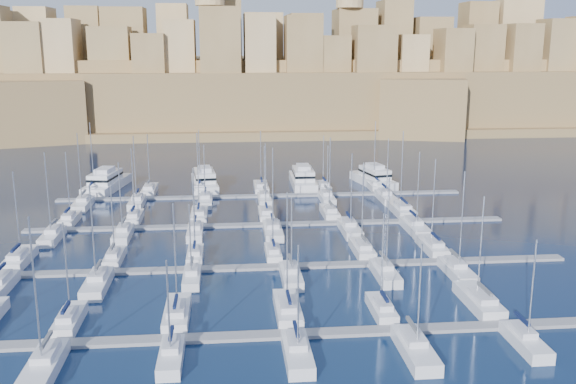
{
  "coord_description": "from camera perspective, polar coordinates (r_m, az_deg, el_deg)",
  "views": [
    {
      "loc": [
        -7.02,
        -98.41,
        31.09
      ],
      "look_at": [
        2.91,
        6.0,
        6.94
      ],
      "focal_mm": 40.0,
      "sensor_mm": 36.0,
      "label": 1
    }
  ],
  "objects": [
    {
      "name": "fortified_city",
      "position": [
        254.29,
        -3.93,
        9.25
      ],
      "size": [
        460.0,
        108.95,
        59.52
      ],
      "color": "brown",
      "rests_on": "ground"
    },
    {
      "name": "motor_yacht_c",
      "position": [
        144.0,
        1.34,
        1.2
      ],
      "size": [
        5.39,
        16.91,
        5.25
      ],
      "color": "silver",
      "rests_on": "ground"
    },
    {
      "name": "sailboat_22",
      "position": [
        89.08,
        8.62,
        -7.1
      ],
      "size": [
        2.67,
        8.9,
        14.38
      ],
      "color": "silver",
      "rests_on": "ground"
    },
    {
      "name": "sailboat_8",
      "position": [
        67.18,
        -10.35,
        -14.15
      ],
      "size": [
        2.34,
        7.81,
        11.26
      ],
      "color": "silver",
      "rests_on": "ground"
    },
    {
      "name": "sailboat_2",
      "position": [
        76.57,
        -9.84,
        -10.58
      ],
      "size": [
        2.84,
        9.46,
        14.04
      ],
      "color": "silver",
      "rests_on": "ground"
    },
    {
      "name": "pontoon_near",
      "position": [
        71.78,
        0.72,
        -12.52
      ],
      "size": [
        84.0,
        2.0,
        0.4
      ],
      "primitive_type": "cube",
      "color": "slate",
      "rests_on": "ground"
    },
    {
      "name": "sailboat_35",
      "position": [
        111.42,
        11.24,
        -3.09
      ],
      "size": [
        3.04,
        10.12,
        14.19
      ],
      "color": "silver",
      "rests_on": "ground"
    },
    {
      "name": "sailboat_13",
      "position": [
        97.6,
        -15.19,
        -5.63
      ],
      "size": [
        2.34,
        7.8,
        12.25
      ],
      "color": "silver",
      "rests_on": "ground"
    },
    {
      "name": "sailboat_15",
      "position": [
        96.16,
        -1.33,
        -5.45
      ],
      "size": [
        2.22,
        7.4,
        11.6
      ],
      "color": "silver",
      "rests_on": "ground"
    },
    {
      "name": "ground",
      "position": [
        103.44,
        -1.3,
        -4.53
      ],
      "size": [
        600.0,
        600.0,
        0.0
      ],
      "primitive_type": "plane",
      "color": "black",
      "rests_on": "ground"
    },
    {
      "name": "sailboat_25",
      "position": [
        118.63,
        -13.5,
        -2.22
      ],
      "size": [
        2.47,
        8.22,
        13.49
      ],
      "color": "silver",
      "rests_on": "ground"
    },
    {
      "name": "sailboat_30",
      "position": [
        111.3,
        -20.22,
        -3.67
      ],
      "size": [
        2.62,
        8.74,
        14.86
      ],
      "color": "silver",
      "rests_on": "ground"
    },
    {
      "name": "sailboat_29",
      "position": [
        122.98,
        10.03,
        -1.5
      ],
      "size": [
        3.25,
        10.83,
        15.84
      ],
      "color": "silver",
      "rests_on": "ground"
    },
    {
      "name": "sailboat_36",
      "position": [
        142.29,
        -16.89,
        0.09
      ],
      "size": [
        2.85,
        9.51,
        15.59
      ],
      "color": "silver",
      "rests_on": "ground"
    },
    {
      "name": "sailboat_47",
      "position": [
        132.45,
        8.69,
        -0.43
      ],
      "size": [
        2.78,
        9.26,
        13.13
      ],
      "color": "silver",
      "rests_on": "ground"
    },
    {
      "name": "sailboat_39",
      "position": [
        139.74,
        -2.4,
        0.42
      ],
      "size": [
        2.96,
        9.87,
        13.35
      ],
      "color": "silver",
      "rests_on": "ground"
    },
    {
      "name": "sailboat_40",
      "position": [
        140.47,
        3.16,
        0.47
      ],
      "size": [
        2.57,
        8.57,
        12.24
      ],
      "color": "silver",
      "rests_on": "ground"
    },
    {
      "name": "sailboat_38",
      "position": [
        139.21,
        -7.81,
        0.25
      ],
      "size": [
        2.66,
        8.85,
        13.86
      ],
      "color": "silver",
      "rests_on": "ground"
    },
    {
      "name": "sailboat_24",
      "position": [
        120.8,
        -18.83,
        -2.3
      ],
      "size": [
        2.48,
        8.27,
        13.07
      ],
      "color": "silver",
      "rests_on": "ground"
    },
    {
      "name": "sailboat_28",
      "position": [
        119.15,
        3.73,
        -1.81
      ],
      "size": [
        2.65,
        8.84,
        14.93
      ],
      "color": "silver",
      "rests_on": "ground"
    },
    {
      "name": "sailboat_41",
      "position": [
        142.7,
        7.68,
        0.58
      ],
      "size": [
        2.64,
        8.8,
        15.2
      ],
      "color": "silver",
      "rests_on": "ground"
    },
    {
      "name": "pontoon_mid_near",
      "position": [
        92.03,
        -0.75,
        -6.64
      ],
      "size": [
        84.0,
        2.0,
        0.4
      ],
      "primitive_type": "cube",
      "color": "slate",
      "rests_on": "ground"
    },
    {
      "name": "sailboat_12",
      "position": [
        101.54,
        -22.74,
        -5.47
      ],
      "size": [
        2.81,
        9.36,
        13.85
      ],
      "color": "silver",
      "rests_on": "ground"
    },
    {
      "name": "sailboat_17",
      "position": [
        101.68,
        12.71,
        -4.72
      ],
      "size": [
        2.78,
        9.25,
        14.58
      ],
      "color": "silver",
      "rests_on": "ground"
    },
    {
      "name": "sailboat_26",
      "position": [
        118.21,
        -7.9,
        -2.02
      ],
      "size": [
        2.9,
        9.67,
        15.99
      ],
      "color": "silver",
      "rests_on": "ground"
    },
    {
      "name": "sailboat_1",
      "position": [
        77.95,
        -18.85,
        -10.7
      ],
      "size": [
        2.48,
        8.26,
        12.33
      ],
      "color": "silver",
      "rests_on": "ground"
    },
    {
      "name": "sailboat_14",
      "position": [
        96.2,
        -8.26,
        -5.58
      ],
      "size": [
        2.3,
        7.65,
        12.08
      ],
      "color": "silver",
      "rests_on": "ground"
    },
    {
      "name": "sailboat_7",
      "position": [
        68.61,
        -20.85,
        -14.17
      ],
      "size": [
        2.84,
        9.46,
        16.17
      ],
      "color": "silver",
      "rests_on": "ground"
    },
    {
      "name": "sailboat_23",
      "position": [
        91.85,
        14.8,
        -6.77
      ],
      "size": [
        2.76,
        9.19,
        15.1
      ],
      "color": "silver",
      "rests_on": "ground"
    },
    {
      "name": "sailboat_5",
      "position": [
        82.31,
        16.62,
        -9.23
      ],
      "size": [
        3.05,
        10.17,
        13.92
      ],
      "color": "silver",
      "rests_on": "ground"
    },
    {
      "name": "sailboat_37",
      "position": [
        140.3,
        -12.21,
        0.18
      ],
      "size": [
        2.79,
        9.29,
        13.02
      ],
      "color": "silver",
      "rests_on": "ground"
    },
    {
      "name": "pontoon_mid_far",
      "position": [
        112.94,
        -1.67,
        -2.91
      ],
      "size": [
        84.0,
        2.0,
        0.4
      ],
      "primitive_type": "cube",
      "color": "slate",
      "rests_on": "ground"
    },
    {
      "name": "sailboat_16",
      "position": [
        98.64,
        6.62,
        -5.04
      ],
      "size": [
        2.63,
        8.77,
        14.31
      ],
      "color": "silver",
      "rests_on": "ground"
    },
    {
      "name": "sailboat_45",
      "position": [
        129.14,
        -2.1,
        -0.64
      ],
      "size": [
        2.52,
        8.41,
        11.97
      ],
      "color": "silver",
      "rests_on": "ground"
    },
    {
      "name": "sailboat_19",
      "position": [
        88.0,
        -16.6,
        -7.77
      ],
      "size": [
        2.86,
        9.52,
        14.24
      ],
      "color": "silver",
      "rests_on": "ground"
    },
    {
      "name": "motor_yacht_d",
      "position": [
        146.31,
        7.63,
        1.28
      ],
      "size": [
        8.06,
        16.51,
        5.25
      ],
      "color": "silver",
      "rests_on": "ground"
    },
    {
      "name": "sailboat_42",
      "position": [
        131.53,
        -17.78,
        -1.0
      ],
      "size": [
        2.85,
        9.49,
        15.0
      ],
      "color": "silver",
      "rests_on": "ground"
    },
    {
      "name": "sailboat_10",
      "position": [
        68.75,
        11.23,
        -13.5
      ],
      "size": [
        2.84,
        9.46,
        12.43
      ],
      "color": "silver",
      "rests_on": "ground"
    },
    {
      "name": "sailboat_32",
      "position": [
        107.8,
        -8.25,
        -3.53
      ],
      "size": [
        2.55,
        8.49,
        11.93
      ],
      "color": "silver",
      "rests_on": "ground"
    },
    {
      "name": "sailboat_11",
      "position": [
        73.5,
        20.33,
        -12.3
      ],
      "size": [
        2.43,
        8.09,
        12.29
      ],
      "color": "silver",
      "rests_on": "ground"
    },
    {
      "name": "motor_yacht_a",
      "position": [
        146.02,
        -15.85,
        0.87
      ],
      "size": [
        8.33,
        18.57,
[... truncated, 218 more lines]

